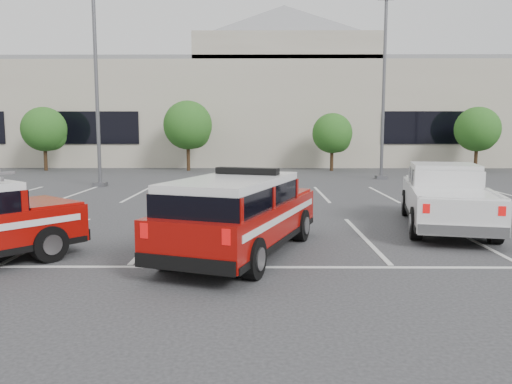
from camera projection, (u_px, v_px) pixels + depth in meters
ground at (260, 238)px, 12.98m from camera, size 120.00×120.00×0.00m
stall_markings at (260, 210)px, 17.45m from camera, size 23.00×15.00×0.01m
convention_building at (262, 109)px, 44.03m from camera, size 60.00×16.99×13.20m
tree_left at (46, 131)px, 34.64m from camera, size 3.07×3.07×4.42m
tree_mid_left at (189, 127)px, 34.53m from camera, size 3.37×3.37×4.85m
tree_mid_right at (333, 135)px, 34.52m from camera, size 2.77×2.77×3.99m
tree_right at (478, 131)px, 34.41m from camera, size 3.07×3.07×4.42m
light_pole_left at (96, 81)px, 24.32m from camera, size 0.90×0.60×10.24m
light_pole_mid at (384, 88)px, 28.17m from camera, size 0.90×0.60×10.24m
fire_chief_suv at (240, 220)px, 11.10m from camera, size 3.69×5.83×1.93m
white_pickup at (445, 203)px, 14.31m from camera, size 3.28×6.18×1.80m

